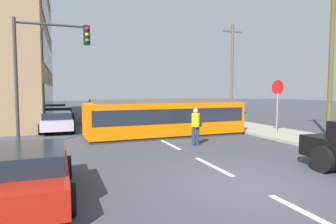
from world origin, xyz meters
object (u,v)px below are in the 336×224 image
utility_pole_mid (232,70)px  utility_pole_near (331,56)px  parked_sedan_near (27,172)px  parked_sedan_far (60,114)px  parked_sedan_mid (57,121)px  traffic_light_mast (46,59)px  city_bus (108,110)px  stop_sign (278,96)px  pedestrian_crossing (196,124)px  parked_sedan_furthest (57,109)px  streetcar_tram (165,117)px

utility_pole_mid → utility_pole_near: bearing=-89.5°
parked_sedan_near → parked_sedan_far: same height
parked_sedan_near → parked_sedan_mid: size_ratio=0.96×
parked_sedan_near → traffic_light_mast: (0.12, 6.36, 3.19)m
traffic_light_mast → utility_pole_mid: bearing=28.9°
city_bus → stop_sign: (7.58, -9.76, 1.19)m
pedestrian_crossing → traffic_light_mast: 7.05m
parked_sedan_far → parked_sedan_furthest: size_ratio=1.03×
stop_sign → utility_pole_near: size_ratio=0.35×
parked_sedan_mid → stop_sign: stop_sign is taller
streetcar_tram → parked_sedan_near: (-5.94, -7.61, -0.42)m
stop_sign → pedestrian_crossing: bearing=-170.3°
stop_sign → utility_pole_mid: size_ratio=0.36×
pedestrian_crossing → parked_sedan_furthest: 19.87m
parked_sedan_near → stop_sign: (11.55, 5.48, 1.57)m
parked_sedan_near → stop_sign: stop_sign is taller
parked_sedan_far → parked_sedan_furthest: (-0.40, 6.31, -0.00)m
streetcar_tram → traffic_light_mast: size_ratio=1.57×
streetcar_tram → pedestrian_crossing: 3.05m
city_bus → streetcar_tram: bearing=-75.5°
city_bus → utility_pole_mid: size_ratio=0.65×
streetcar_tram → parked_sedan_mid: size_ratio=1.94×
city_bus → parked_sedan_furthest: (-3.88, 8.21, -0.39)m
pedestrian_crossing → stop_sign: (5.23, 0.89, 1.25)m
traffic_light_mast → city_bus: bearing=66.5°
parked_sedan_far → stop_sign: stop_sign is taller
city_bus → parked_sedan_furthest: bearing=115.3°
traffic_light_mast → parked_sedan_far: bearing=88.0°
parked_sedan_far → pedestrian_crossing: bearing=-65.1°
pedestrian_crossing → utility_pole_near: 8.62m
parked_sedan_near → parked_sedan_furthest: (0.09, 23.45, 0.00)m
parked_sedan_furthest → stop_sign: size_ratio=1.49×
stop_sign → traffic_light_mast: size_ratio=0.53×
streetcar_tram → parked_sedan_furthest: streetcar_tram is taller
city_bus → parked_sedan_mid: (-3.61, -3.67, -0.39)m
traffic_light_mast → utility_pole_mid: size_ratio=0.68×
pedestrian_crossing → parked_sedan_mid: (-5.95, 6.98, -0.32)m
streetcar_tram → city_bus: 7.88m
pedestrian_crossing → parked_sedan_furthest: (-6.23, 18.87, -0.32)m
parked_sedan_far → utility_pole_near: size_ratio=0.54×
city_bus → parked_sedan_mid: size_ratio=1.18×
parked_sedan_near → parked_sedan_far: 17.15m
parked_sedan_furthest → traffic_light_mast: (0.03, -17.09, 3.19)m
city_bus → stop_sign: bearing=-52.2°
parked_sedan_furthest → parked_sedan_far: bearing=-86.4°
city_bus → parked_sedan_furthest: size_ratio=1.21×
streetcar_tram → traffic_light_mast: traffic_light_mast is taller
streetcar_tram → parked_sedan_near: 9.66m
parked_sedan_near → parked_sedan_furthest: same height
parked_sedan_mid → stop_sign: (11.19, -6.09, 1.57)m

